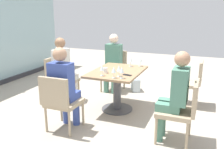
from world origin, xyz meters
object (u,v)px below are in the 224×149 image
Objects in this scene: wine_glass_0 at (102,68)px; cell_phone_on_table at (127,75)px; person_near_window at (64,67)px; wine_glass_3 at (122,70)px; chair_front_left at (182,108)px; wine_glass_4 at (130,59)px; wine_glass_5 at (119,68)px; dining_table_main at (117,82)px; chair_far_left at (60,100)px; chair_near_window at (60,77)px; person_far_left at (64,85)px; person_far_right at (113,60)px; person_front_left at (175,93)px; handbag_0 at (136,84)px; chair_far_right at (115,68)px; coffee_cup at (105,70)px; wine_glass_1 at (114,70)px; chair_front_right at (191,80)px; wine_glass_2 at (140,59)px.

cell_phone_on_table is at bearing -63.61° from wine_glass_0.
person_near_window is 6.81× the size of wine_glass_3.
chair_front_left is 1.61m from wine_glass_4.
person_near_window is 6.81× the size of wine_glass_5.
chair_front_left is at bearing -107.38° from cell_phone_on_table.
dining_table_main is at bearing 28.76° from wine_glass_3.
chair_far_left is at bearing 156.27° from dining_table_main.
wine_glass_0 is (-0.41, -1.09, 0.37)m from chair_near_window.
person_near_window and person_far_left have the same top height.
dining_table_main is 1.32× the size of chair_front_left.
person_far_right is at bearing 41.77° from cell_phone_on_table.
person_front_left is 8.75× the size of cell_phone_on_table.
person_near_window reaches higher than handbag_0.
dining_table_main is 6.19× the size of wine_glass_0.
chair_far_right is at bearing -0.00° from person_far_left.
wine_glass_0 is at bearing -110.36° from chair_near_window.
coffee_cup is at bearing 159.28° from wine_glass_4.
cell_phone_on_table is at bearing -89.96° from coffee_cup.
wine_glass_0 and wine_glass_1 have the same top height.
wine_glass_3 is at bearing 140.07° from chair_front_right.
chair_front_right is 4.70× the size of wine_glass_3.
cell_phone_on_table is at bearing -29.78° from wine_glass_1.
chair_near_window is 0.69× the size of person_front_left.
chair_far_right is 0.69× the size of person_far_right.
person_front_left reaches higher than wine_glass_2.
chair_front_right is at bearing -44.40° from wine_glass_5.
coffee_cup is 0.30× the size of handbag_0.
wine_glass_2 reaches higher than cell_phone_on_table.
wine_glass_0 is 1.00× the size of wine_glass_2.
chair_far_left is at bearing 158.57° from wine_glass_4.
person_near_window is at bearing 107.33° from chair_front_right.
wine_glass_4 is (0.41, -1.20, 0.16)m from person_near_window.
dining_table_main is at bearing 165.01° from wine_glass_4.
wine_glass_3 is at bearing 161.09° from handbag_0.
person_far_right is at bearing 42.93° from person_front_left.
person_far_right reaches higher than chair_front_right.
person_far_right reaches higher than wine_glass_3.
person_far_right is at bearing -32.68° from person_near_window.
wine_glass_5 reaches higher than chair_front_left.
wine_glass_1 is 1.00× the size of wine_glass_4.
chair_near_window is 2.42m from person_front_left.
chair_front_right is (0.72, -2.41, 0.00)m from chair_near_window.
wine_glass_1 is at bearing -179.36° from wine_glass_4.
chair_near_window is 1.00× the size of chair_front_right.
chair_front_left is 1.17m from wine_glass_1.
chair_far_left is at bearing 180.00° from chair_far_right.
dining_table_main is 1.23m from handbag_0.
wine_glass_3 is at bearing 177.81° from wine_glass_2.
chair_front_left is at bearing -136.94° from chair_far_right.
person_far_right is at bearing 44.86° from chair_front_left.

